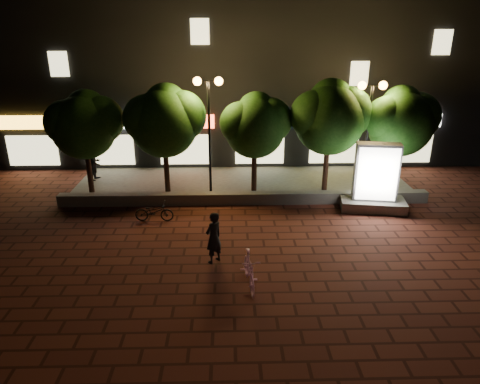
{
  "coord_description": "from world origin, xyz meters",
  "views": [
    {
      "loc": [
        -0.67,
        -13.36,
        7.21
      ],
      "look_at": [
        -0.26,
        1.5,
        1.5
      ],
      "focal_mm": 32.24,
      "sensor_mm": 36.0,
      "label": 1
    }
  ],
  "objects_px": {
    "tree_far_right": "(402,119)",
    "street_lamp_right": "(370,109)",
    "rider": "(214,238)",
    "tree_right": "(331,115)",
    "tree_far_left": "(85,123)",
    "street_lamp_left": "(209,106)",
    "scooter_parked": "(154,212)",
    "tree_left": "(165,119)",
    "ad_kiosk": "(375,183)",
    "pedestrian": "(96,163)",
    "tree_mid": "(256,124)",
    "scooter_pink": "(249,270)"
  },
  "relations": [
    {
      "from": "tree_far_left",
      "to": "tree_left",
      "type": "relative_size",
      "value": 0.95
    },
    {
      "from": "tree_far_left",
      "to": "scooter_parked",
      "type": "height_order",
      "value": "tree_far_left"
    },
    {
      "from": "tree_mid",
      "to": "pedestrian",
      "type": "height_order",
      "value": "tree_mid"
    },
    {
      "from": "tree_far_left",
      "to": "ad_kiosk",
      "type": "bearing_deg",
      "value": -10.24
    },
    {
      "from": "tree_far_left",
      "to": "rider",
      "type": "bearing_deg",
      "value": -48.05
    },
    {
      "from": "tree_mid",
      "to": "street_lamp_left",
      "type": "height_order",
      "value": "street_lamp_left"
    },
    {
      "from": "street_lamp_left",
      "to": "street_lamp_right",
      "type": "bearing_deg",
      "value": 0.0
    },
    {
      "from": "tree_mid",
      "to": "ad_kiosk",
      "type": "relative_size",
      "value": 1.58
    },
    {
      "from": "tree_far_right",
      "to": "scooter_pink",
      "type": "xyz_separation_m",
      "value": [
        -7.15,
        -7.88,
        -2.83
      ]
    },
    {
      "from": "scooter_parked",
      "to": "ad_kiosk",
      "type": "bearing_deg",
      "value": -81.61
    },
    {
      "from": "ad_kiosk",
      "to": "rider",
      "type": "xyz_separation_m",
      "value": [
        -6.56,
        -4.2,
        -0.27
      ]
    },
    {
      "from": "rider",
      "to": "street_lamp_left",
      "type": "bearing_deg",
      "value": -131.71
    },
    {
      "from": "street_lamp_left",
      "to": "scooter_parked",
      "type": "relative_size",
      "value": 3.4
    },
    {
      "from": "tree_far_right",
      "to": "tree_far_left",
      "type": "bearing_deg",
      "value": -180.0
    },
    {
      "from": "scooter_parked",
      "to": "tree_far_left",
      "type": "bearing_deg",
      "value": 48.71
    },
    {
      "from": "tree_left",
      "to": "street_lamp_left",
      "type": "bearing_deg",
      "value": -7.7
    },
    {
      "from": "street_lamp_right",
      "to": "ad_kiosk",
      "type": "bearing_deg",
      "value": -93.36
    },
    {
      "from": "tree_right",
      "to": "tree_far_left",
      "type": "bearing_deg",
      "value": -180.0
    },
    {
      "from": "tree_left",
      "to": "pedestrian",
      "type": "distance_m",
      "value": 4.88
    },
    {
      "from": "ad_kiosk",
      "to": "tree_far_right",
      "type": "bearing_deg",
      "value": 53.17
    },
    {
      "from": "pedestrian",
      "to": "tree_mid",
      "type": "bearing_deg",
      "value": -93.06
    },
    {
      "from": "street_lamp_left",
      "to": "tree_far_right",
      "type": "bearing_deg",
      "value": 1.76
    },
    {
      "from": "street_lamp_left",
      "to": "scooter_pink",
      "type": "bearing_deg",
      "value": -79.55
    },
    {
      "from": "tree_mid",
      "to": "street_lamp_right",
      "type": "bearing_deg",
      "value": -3.04
    },
    {
      "from": "ad_kiosk",
      "to": "pedestrian",
      "type": "xyz_separation_m",
      "value": [
        -12.63,
        3.95,
        -0.24
      ]
    },
    {
      "from": "ad_kiosk",
      "to": "rider",
      "type": "bearing_deg",
      "value": -147.4
    },
    {
      "from": "street_lamp_right",
      "to": "tree_far_right",
      "type": "bearing_deg",
      "value": 9.61
    },
    {
      "from": "tree_far_right",
      "to": "scooter_parked",
      "type": "distance_m",
      "value": 11.53
    },
    {
      "from": "tree_right",
      "to": "scooter_parked",
      "type": "relative_size",
      "value": 3.32
    },
    {
      "from": "scooter_parked",
      "to": "street_lamp_right",
      "type": "bearing_deg",
      "value": -69.92
    },
    {
      "from": "tree_far_right",
      "to": "ad_kiosk",
      "type": "xyz_separation_m",
      "value": [
        -1.67,
        -2.23,
        -2.22
      ]
    },
    {
      "from": "ad_kiosk",
      "to": "rider",
      "type": "distance_m",
      "value": 7.79
    },
    {
      "from": "tree_left",
      "to": "scooter_parked",
      "type": "xyz_separation_m",
      "value": [
        -0.18,
        -3.17,
        -3.04
      ]
    },
    {
      "from": "street_lamp_left",
      "to": "rider",
      "type": "distance_m",
      "value": 6.93
    },
    {
      "from": "tree_left",
      "to": "rider",
      "type": "bearing_deg",
      "value": -70.53
    },
    {
      "from": "tree_far_left",
      "to": "tree_far_right",
      "type": "bearing_deg",
      "value": 0.0
    },
    {
      "from": "street_lamp_left",
      "to": "pedestrian",
      "type": "relative_size",
      "value": 3.12
    },
    {
      "from": "tree_mid",
      "to": "scooter_pink",
      "type": "height_order",
      "value": "tree_mid"
    },
    {
      "from": "street_lamp_right",
      "to": "scooter_parked",
      "type": "relative_size",
      "value": 3.27
    },
    {
      "from": "scooter_pink",
      "to": "tree_left",
      "type": "bearing_deg",
      "value": 107.13
    },
    {
      "from": "tree_far_right",
      "to": "scooter_pink",
      "type": "distance_m",
      "value": 11.01
    },
    {
      "from": "street_lamp_right",
      "to": "rider",
      "type": "xyz_separation_m",
      "value": [
        -6.67,
        -6.16,
        -3.02
      ]
    },
    {
      "from": "tree_far_right",
      "to": "street_lamp_left",
      "type": "relative_size",
      "value": 0.92
    },
    {
      "from": "tree_far_right",
      "to": "tree_mid",
      "type": "bearing_deg",
      "value": -180.0
    },
    {
      "from": "scooter_parked",
      "to": "rider",
      "type": "bearing_deg",
      "value": -140.58
    },
    {
      "from": "tree_far_right",
      "to": "street_lamp_right",
      "type": "bearing_deg",
      "value": -170.39
    },
    {
      "from": "tree_left",
      "to": "ad_kiosk",
      "type": "height_order",
      "value": "tree_left"
    },
    {
      "from": "street_lamp_left",
      "to": "tree_left",
      "type": "bearing_deg",
      "value": 172.3
    },
    {
      "from": "tree_left",
      "to": "tree_mid",
      "type": "height_order",
      "value": "tree_left"
    },
    {
      "from": "tree_left",
      "to": "street_lamp_left",
      "type": "relative_size",
      "value": 0.94
    }
  ]
}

